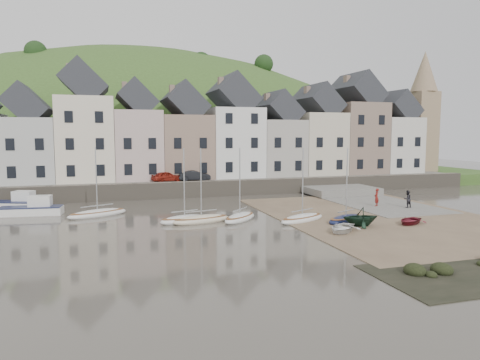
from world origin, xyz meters
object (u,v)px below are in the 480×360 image
object	(u,v)px
rowboat_white	(342,228)
car_right	(195,176)
person_red	(377,197)
car_left	(167,177)
rowboat_green	(360,217)
person_dark	(407,199)
rowboat_red	(410,220)
sailboat_0	(97,213)

from	to	relation	value
rowboat_white	car_right	world-z (taller)	car_right
person_red	car_left	world-z (taller)	car_left
car_left	car_right	distance (m)	3.38
rowboat_green	person_dark	world-z (taller)	person_dark
rowboat_white	person_red	world-z (taller)	person_red
person_red	person_dark	distance (m)	2.86
person_red	person_dark	world-z (taller)	person_red
rowboat_white	rowboat_red	size ratio (longest dim) A/B	1.14
sailboat_0	rowboat_green	xyz separation A→B (m)	(19.71, -10.73, 0.55)
rowboat_white	rowboat_green	xyz separation A→B (m)	(2.46, 1.47, 0.43)
sailboat_0	rowboat_green	distance (m)	22.45
person_red	car_right	distance (m)	21.29
rowboat_red	person_dark	xyz separation A→B (m)	(4.72, 6.48, 0.61)
person_dark	rowboat_green	bearing A→B (deg)	27.81
sailboat_0	rowboat_white	distance (m)	21.13
rowboat_red	person_red	xyz separation A→B (m)	(2.41, 8.16, 0.65)
rowboat_red	car_left	bearing A→B (deg)	-174.15
rowboat_green	person_dark	distance (m)	10.78
rowboat_green	rowboat_red	xyz separation A→B (m)	(4.23, -0.48, -0.47)
car_right	car_left	bearing A→B (deg)	97.40
sailboat_0	rowboat_green	size ratio (longest dim) A/B	2.22
rowboat_white	rowboat_green	distance (m)	2.90
sailboat_0	person_dark	distance (m)	29.06
rowboat_white	car_left	size ratio (longest dim) A/B	0.87
rowboat_red	car_left	distance (m)	28.19
rowboat_green	person_dark	size ratio (longest dim) A/B	1.70
rowboat_white	car_left	bearing A→B (deg)	160.69
rowboat_white	car_left	distance (m)	25.86
person_red	car_left	size ratio (longest dim) A/B	0.49
sailboat_0	person_dark	size ratio (longest dim) A/B	3.78
rowboat_white	person_red	xyz separation A→B (m)	(9.10, 9.15, 0.61)
sailboat_0	car_right	bearing A→B (deg)	46.65
person_red	car_left	bearing A→B (deg)	-78.24
rowboat_red	car_right	xyz separation A→B (m)	(-12.84, 22.98, 1.88)
rowboat_white	person_dark	world-z (taller)	person_dark
car_left	rowboat_white	bearing A→B (deg)	-174.94
rowboat_green	rowboat_red	distance (m)	4.28
rowboat_white	car_left	world-z (taller)	car_left
person_red	car_left	xyz separation A→B (m)	(-18.62, 14.82, 1.22)
sailboat_0	rowboat_green	bearing A→B (deg)	-28.56
rowboat_red	car_right	world-z (taller)	car_right
rowboat_white	rowboat_green	size ratio (longest dim) A/B	1.09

